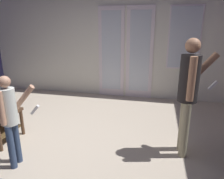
% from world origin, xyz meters
% --- Properties ---
extents(ground_plane, '(6.14, 5.18, 0.02)m').
position_xyz_m(ground_plane, '(0.00, 0.00, -0.01)').
color(ground_plane, '#BCAD98').
extents(wall_back_with_doors, '(6.14, 0.09, 2.56)m').
position_xyz_m(wall_back_with_doors, '(0.08, 2.56, 1.26)').
color(wall_back_with_doors, silver).
rests_on(wall_back_with_doors, ground_plane).
extents(person_adult, '(0.50, 0.42, 1.54)m').
position_xyz_m(person_adult, '(1.64, 0.25, 0.92)').
color(person_adult, tan).
rests_on(person_adult, ground_plane).
extents(person_child, '(0.39, 0.34, 1.14)m').
position_xyz_m(person_child, '(-0.40, -0.48, 0.68)').
color(person_child, navy).
rests_on(person_child, ground_plane).
extents(cup_near_edge, '(0.09, 0.09, 0.11)m').
position_xyz_m(cup_near_edge, '(-0.87, 0.07, 0.51)').
color(cup_near_edge, '#389253').
rests_on(cup_near_edge, coffee_table).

